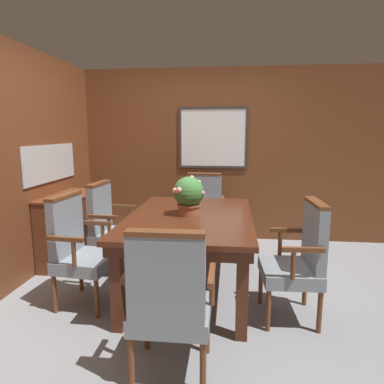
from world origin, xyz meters
name	(u,v)px	position (x,y,z in m)	size (l,w,h in m)	color
ground_plane	(181,294)	(0.00, 0.00, 0.00)	(14.00, 14.00, 0.00)	gray
wall_back	(200,155)	(0.00, 1.89, 1.23)	(7.20, 0.08, 2.45)	brown
wall_left	(8,167)	(-1.70, 0.00, 1.22)	(0.08, 7.20, 2.45)	brown
dining_table	(190,224)	(0.08, 0.11, 0.68)	(1.18, 1.77, 0.77)	#4C2314
chair_head_near	(169,300)	(0.10, -1.15, 0.54)	(0.56, 0.47, 1.02)	brown
chair_right_near	(300,257)	(1.04, -0.30, 0.54)	(0.49, 0.57, 1.02)	brown
chair_left_far	(110,225)	(-0.88, 0.49, 0.54)	(0.50, 0.58, 1.02)	brown
chair_left_near	(78,246)	(-0.90, -0.26, 0.54)	(0.51, 0.58, 1.02)	brown
chair_head_far	(203,209)	(0.10, 1.38, 0.54)	(0.57, 0.48, 1.02)	brown
potted_plant	(189,195)	(0.06, 0.13, 0.97)	(0.31, 0.30, 0.38)	#9E5638
sideboard_cabinet	(72,228)	(-1.44, 0.73, 0.41)	(0.46, 0.98, 0.82)	brown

